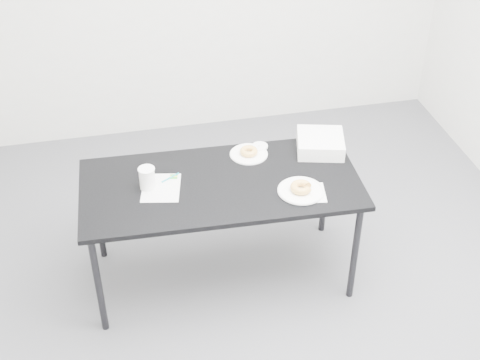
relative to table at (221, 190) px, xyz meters
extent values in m
plane|color=#47474C|center=(0.14, -0.19, -0.67)|extent=(4.00, 4.00, 0.00)
cube|color=black|center=(0.00, 0.00, 0.04)|extent=(1.61, 0.80, 0.03)
cylinder|color=black|center=(-0.74, -0.28, -0.32)|extent=(0.04, 0.04, 0.69)
cylinder|color=black|center=(-0.72, 0.34, -0.32)|extent=(0.04, 0.04, 0.69)
cylinder|color=black|center=(0.72, -0.34, -0.32)|extent=(0.04, 0.04, 0.69)
cylinder|color=black|center=(0.74, 0.28, -0.32)|extent=(0.04, 0.04, 0.69)
cube|color=silver|center=(-0.34, 0.02, 0.06)|extent=(0.26, 0.30, 0.00)
cube|color=green|center=(-0.25, 0.11, 0.06)|extent=(0.05, 0.05, 0.00)
cylinder|color=#0E869B|center=(-0.27, 0.10, 0.06)|extent=(0.11, 0.07, 0.01)
cube|color=silver|center=(0.46, -0.20, 0.06)|extent=(0.21, 0.21, 0.00)
cylinder|color=white|center=(0.42, -0.18, 0.06)|extent=(0.26, 0.26, 0.01)
torus|color=gold|center=(0.42, -0.18, 0.09)|extent=(0.15, 0.15, 0.04)
cylinder|color=white|center=(0.22, 0.24, 0.06)|extent=(0.23, 0.23, 0.01)
torus|color=gold|center=(0.22, 0.24, 0.08)|extent=(0.11, 0.11, 0.04)
cylinder|color=white|center=(-0.41, 0.04, 0.12)|extent=(0.09, 0.09, 0.13)
cylinder|color=white|center=(0.30, 0.30, 0.06)|extent=(0.10, 0.10, 0.01)
cube|color=white|center=(0.65, 0.20, 0.10)|extent=(0.33, 0.33, 0.09)
camera|label=1|loc=(-0.54, -2.99, 2.30)|focal=50.00mm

